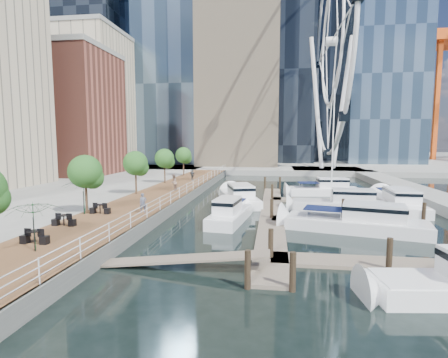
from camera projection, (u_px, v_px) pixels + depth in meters
name	position (u px, v px, depth m)	size (l,w,h in m)	color
ground	(223.00, 247.00, 22.06)	(520.00, 520.00, 0.00)	black
boardwalk	(161.00, 198.00, 38.02)	(6.00, 60.00, 1.00)	brown
seawall	(188.00, 198.00, 37.60)	(0.25, 60.00, 1.00)	#595954
land_far	(265.00, 158.00, 122.38)	(200.00, 114.00, 1.00)	gray
breakwater	(426.00, 196.00, 38.90)	(4.00, 60.00, 1.00)	gray
pier	(327.00, 171.00, 71.23)	(14.00, 12.00, 1.00)	gray
railing	(187.00, 189.00, 37.50)	(0.10, 60.00, 1.05)	white
floating_docks	(329.00, 211.00, 30.72)	(16.00, 34.00, 2.60)	#6D6051
midrise_condos	(25.00, 95.00, 51.64)	(19.00, 67.00, 28.00)	#BCAD8E
ferris_wheel	(331.00, 42.00, 68.41)	(5.80, 45.60, 47.80)	white
street_trees	(135.00, 163.00, 36.95)	(2.60, 42.60, 4.60)	#3F2B1C
cafe_tables	(51.00, 228.00, 21.39)	(2.50, 13.70, 0.74)	black
yacht_foreground	(355.00, 231.00, 25.92)	(2.95, 11.03, 2.15)	silver
pedestrian_near	(143.00, 203.00, 27.68)	(0.57, 0.37, 1.55)	#4B5164
pedestrian_mid	(174.00, 183.00, 39.60)	(0.92, 0.72, 1.89)	gray
pedestrian_far	(192.00, 175.00, 49.76)	(0.91, 0.38, 1.55)	#363E44
moored_yachts	(330.00, 211.00, 33.19)	(20.38, 31.83, 11.50)	silver
cafe_seating	(38.00, 217.00, 19.98)	(6.19, 17.05, 2.75)	#0F3A18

